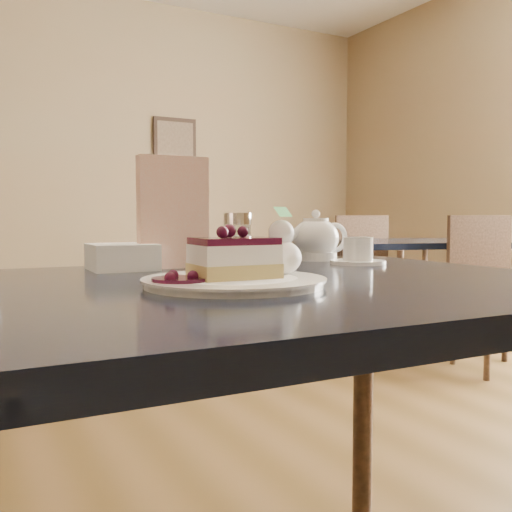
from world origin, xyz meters
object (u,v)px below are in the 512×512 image
dessert_plate (234,282)px  tea_set (323,242)px  cheesecake_slice (234,258)px  main_table (221,333)px  bg_table_far_right (413,337)px

dessert_plate → tea_set: tea_set is taller
cheesecake_slice → tea_set: bearing=41.7°
dessert_plate → main_table: bearing=88.6°
main_table → tea_set: (0.40, 0.29, 0.12)m
main_table → cheesecake_slice: cheesecake_slice is taller
bg_table_far_right → cheesecake_slice: bearing=-121.4°
main_table → bg_table_far_right: bearing=42.1°
main_table → cheesecake_slice: bearing=-90.0°
main_table → tea_set: size_ratio=4.90×
dessert_plate → bg_table_far_right: 3.19m
cheesecake_slice → bg_table_far_right: 3.20m
tea_set → bg_table_far_right: (1.93, 1.72, -0.75)m
main_table → cheesecake_slice: size_ratio=9.99×
cheesecake_slice → tea_set: size_ratio=0.49×
dessert_plate → cheesecake_slice: (-0.00, 0.00, 0.04)m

